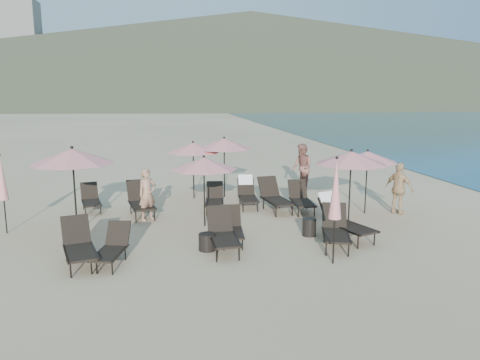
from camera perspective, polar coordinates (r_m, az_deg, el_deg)
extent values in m
plane|color=#D6BA8C|center=(12.22, 2.65, -8.13)|extent=(800.00, 800.00, 0.00)
cone|color=brown|center=(318.37, 1.32, 15.03)|extent=(690.00, 690.00, 55.00)
cone|color=brown|center=(392.04, 19.78, 11.93)|extent=(280.00, 280.00, 32.00)
cube|color=beige|center=(265.75, -25.57, 14.09)|extent=(22.00, 18.00, 48.00)
cube|color=beige|center=(324.41, -18.06, 12.93)|extent=(18.00, 16.00, 38.00)
cube|color=black|center=(11.30, -18.87, -8.36)|extent=(0.94, 1.37, 0.05)
cube|color=black|center=(12.01, -19.39, -5.73)|extent=(0.74, 0.62, 0.64)
cylinder|color=black|center=(10.86, -19.95, -10.28)|extent=(0.04, 0.04, 0.35)
cylinder|color=black|center=(11.87, -20.42, -8.51)|extent=(0.04, 0.04, 0.35)
cylinder|color=black|center=(10.90, -17.08, -10.01)|extent=(0.04, 0.04, 0.35)
cylinder|color=black|center=(11.91, -17.80, -8.27)|extent=(0.04, 0.04, 0.35)
cube|color=black|center=(11.33, -20.49, -8.37)|extent=(0.40, 1.37, 0.04)
cube|color=black|center=(11.38, -17.33, -8.08)|extent=(0.40, 1.37, 0.04)
cube|color=black|center=(11.18, -15.74, -8.67)|extent=(0.80, 1.18, 0.04)
cube|color=black|center=(11.74, -14.63, -6.31)|extent=(0.64, 0.53, 0.55)
cylinder|color=black|center=(10.92, -17.66, -10.15)|extent=(0.03, 0.03, 0.30)
cylinder|color=black|center=(11.73, -16.01, -8.59)|extent=(0.03, 0.03, 0.30)
cylinder|color=black|center=(10.76, -15.32, -10.33)|extent=(0.03, 0.03, 0.30)
cylinder|color=black|center=(11.58, -13.81, -8.73)|extent=(0.03, 0.03, 0.30)
cube|color=black|center=(11.30, -16.97, -8.47)|extent=(0.33, 1.18, 0.04)
cube|color=black|center=(11.13, -14.35, -8.64)|extent=(0.33, 1.18, 0.04)
cube|color=black|center=(11.58, -1.91, -7.32)|extent=(0.66, 1.25, 0.05)
cube|color=black|center=(12.28, -2.52, -4.76)|extent=(0.65, 0.48, 0.64)
cylinder|color=black|center=(11.11, -2.87, -9.12)|extent=(0.04, 0.04, 0.35)
cylinder|color=black|center=(12.12, -3.58, -7.43)|extent=(0.04, 0.04, 0.35)
cylinder|color=black|center=(11.20, -0.10, -8.96)|extent=(0.04, 0.04, 0.35)
cylinder|color=black|center=(12.19, -1.04, -7.29)|extent=(0.04, 0.04, 0.35)
cube|color=black|center=(11.58, -3.48, -7.27)|extent=(0.06, 1.40, 0.04)
cube|color=black|center=(11.67, -0.43, -7.11)|extent=(0.06, 1.40, 0.04)
cube|color=black|center=(12.28, -0.97, -6.47)|extent=(0.67, 1.14, 0.05)
cube|color=black|center=(12.91, -1.18, -4.37)|extent=(0.60, 0.46, 0.56)
cylinder|color=black|center=(11.89, -1.98, -7.89)|extent=(0.03, 0.03, 0.31)
cylinder|color=black|center=(12.78, -2.17, -6.55)|extent=(0.03, 0.03, 0.31)
cylinder|color=black|center=(11.92, 0.30, -7.84)|extent=(0.03, 0.03, 0.31)
cylinder|color=black|center=(12.80, -0.04, -6.50)|extent=(0.03, 0.03, 0.31)
cube|color=black|center=(12.31, -2.26, -6.39)|extent=(0.16, 1.22, 0.04)
cube|color=black|center=(12.34, 0.28, -6.34)|extent=(0.16, 1.22, 0.04)
cube|color=black|center=(12.87, 13.54, -5.68)|extent=(1.04, 1.44, 0.05)
cube|color=black|center=(13.42, 11.13, -3.49)|extent=(0.79, 0.67, 0.67)
cylinder|color=black|center=(12.37, 14.19, -7.33)|extent=(0.04, 0.04, 0.37)
cylinder|color=black|center=(13.16, 10.92, -6.08)|extent=(0.04, 0.04, 0.37)
cylinder|color=black|center=(12.74, 16.07, -6.89)|extent=(0.04, 0.04, 0.37)
cylinder|color=black|center=(13.51, 12.77, -5.71)|extent=(0.04, 0.04, 0.37)
cube|color=black|center=(12.70, 12.28, -5.80)|extent=(0.50, 1.40, 0.04)
cube|color=black|center=(13.12, 14.44, -5.36)|extent=(0.50, 1.40, 0.04)
cube|color=white|center=(13.48, 10.74, -2.30)|extent=(0.65, 0.47, 0.40)
cube|color=black|center=(12.15, 11.63, -6.66)|extent=(0.98, 1.37, 0.05)
cube|color=black|center=(12.87, 11.42, -4.26)|extent=(0.75, 0.64, 0.64)
cylinder|color=black|center=(11.70, 10.46, -8.26)|extent=(0.04, 0.04, 0.35)
cylinder|color=black|center=(12.71, 10.21, -6.71)|extent=(0.04, 0.04, 0.35)
cylinder|color=black|center=(11.75, 13.10, -8.30)|extent=(0.04, 0.04, 0.35)
cylinder|color=black|center=(12.75, 12.63, -6.74)|extent=(0.04, 0.04, 0.35)
cube|color=black|center=(12.18, 10.16, -6.52)|extent=(0.46, 1.34, 0.04)
cube|color=black|center=(12.23, 13.07, -6.56)|extent=(0.46, 1.34, 0.04)
cube|color=black|center=(16.24, -17.64, -2.69)|extent=(0.78, 1.18, 0.05)
cube|color=black|center=(16.90, -17.90, -1.26)|extent=(0.64, 0.52, 0.56)
cylinder|color=black|center=(15.83, -18.32, -3.68)|extent=(0.03, 0.03, 0.31)
cylinder|color=black|center=(16.73, -18.55, -2.93)|extent=(0.03, 0.03, 0.31)
cylinder|color=black|center=(15.86, -16.63, -3.55)|extent=(0.03, 0.03, 0.31)
cylinder|color=black|center=(16.77, -16.95, -2.81)|extent=(0.03, 0.03, 0.31)
cube|color=black|center=(16.27, -18.61, -2.69)|extent=(0.29, 1.20, 0.04)
cube|color=black|center=(16.31, -16.71, -2.55)|extent=(0.29, 1.20, 0.04)
cube|color=black|center=(15.18, -11.85, -3.07)|extent=(0.90, 1.41, 0.05)
cube|color=black|center=(15.96, -12.38, -1.23)|extent=(0.76, 0.61, 0.68)
cylinder|color=black|center=(14.67, -12.59, -4.39)|extent=(0.04, 0.04, 0.37)
cylinder|color=black|center=(15.75, -13.17, -3.37)|extent=(0.04, 0.04, 0.37)
cylinder|color=black|center=(14.75, -10.40, -4.22)|extent=(0.04, 0.04, 0.37)
cylinder|color=black|center=(15.83, -11.13, -3.21)|extent=(0.04, 0.04, 0.37)
cube|color=black|center=(15.19, -13.10, -3.08)|extent=(0.31, 1.46, 0.04)
cube|color=black|center=(15.28, -10.67, -2.90)|extent=(0.31, 1.46, 0.04)
cube|color=black|center=(15.54, -3.16, -2.76)|extent=(0.73, 1.17, 0.05)
cube|color=black|center=(16.20, -3.10, -1.22)|extent=(0.62, 0.50, 0.57)
cylinder|color=black|center=(15.15, -4.10, -3.78)|extent=(0.03, 0.03, 0.31)
cylinder|color=black|center=(16.06, -3.96, -2.93)|extent=(0.03, 0.03, 0.31)
cylinder|color=black|center=(15.13, -2.29, -3.78)|extent=(0.03, 0.03, 0.31)
cylinder|color=black|center=(16.05, -2.26, -2.93)|extent=(0.03, 0.03, 0.31)
cube|color=black|center=(15.59, -4.17, -2.70)|extent=(0.22, 1.23, 0.04)
cube|color=black|center=(15.58, -2.14, -2.69)|extent=(0.22, 1.23, 0.04)
cube|color=black|center=(15.96, 1.06, -2.35)|extent=(0.66, 1.17, 0.05)
cube|color=black|center=(16.64, 0.73, -0.82)|extent=(0.61, 0.47, 0.59)
cylinder|color=black|center=(15.51, 0.38, -3.38)|extent=(0.03, 0.03, 0.32)
cylinder|color=black|center=(16.45, -0.02, -2.56)|extent=(0.03, 0.03, 0.32)
cylinder|color=black|center=(15.58, 2.18, -3.33)|extent=(0.03, 0.03, 0.32)
cylinder|color=black|center=(16.51, 1.68, -2.51)|extent=(0.03, 0.03, 0.32)
cube|color=black|center=(15.97, 0.03, -2.31)|extent=(0.12, 1.28, 0.04)
cube|color=black|center=(16.04, 2.04, -2.26)|extent=(0.12, 1.28, 0.04)
cube|color=white|center=(16.73, 0.67, 0.02)|extent=(0.53, 0.30, 0.35)
cube|color=black|center=(15.49, 4.64, -2.60)|extent=(0.84, 1.39, 0.05)
cube|color=black|center=(16.22, 3.49, -0.81)|extent=(0.73, 0.58, 0.67)
cylinder|color=black|center=(14.94, 4.41, -3.88)|extent=(0.04, 0.04, 0.37)
cylinder|color=black|center=(15.96, 2.90, -2.91)|extent=(0.04, 0.04, 0.37)
cylinder|color=black|center=(15.16, 6.40, -3.70)|extent=(0.04, 0.04, 0.37)
cylinder|color=black|center=(16.16, 4.79, -2.76)|extent=(0.04, 0.04, 0.37)
cube|color=black|center=(15.42, 3.44, -2.61)|extent=(0.23, 1.47, 0.04)
cube|color=black|center=(15.66, 5.68, -2.43)|extent=(0.23, 1.47, 0.04)
cube|color=black|center=(15.51, 7.67, -2.77)|extent=(0.70, 1.23, 0.05)
cube|color=black|center=(16.20, 7.02, -1.11)|extent=(0.65, 0.49, 0.62)
cylinder|color=black|center=(15.02, 7.15, -3.91)|extent=(0.04, 0.04, 0.34)
cylinder|color=black|center=(15.99, 6.30, -2.99)|extent=(0.04, 0.04, 0.34)
cylinder|color=black|center=(15.15, 9.06, -3.84)|extent=(0.04, 0.04, 0.34)
cylinder|color=black|center=(16.11, 8.10, -2.93)|extent=(0.04, 0.04, 0.34)
cube|color=black|center=(15.48, 6.55, -2.73)|extent=(0.13, 1.34, 0.04)
cube|color=black|center=(15.63, 8.69, -2.66)|extent=(0.13, 1.34, 0.04)
cylinder|color=black|center=(13.85, -19.49, -1.53)|extent=(0.05, 0.05, 2.31)
cone|color=pink|center=(13.67, -19.76, 2.75)|extent=(2.31, 2.31, 0.42)
sphere|color=black|center=(13.64, -19.82, 3.76)|extent=(0.09, 0.09, 0.09)
cylinder|color=black|center=(13.80, -4.38, -1.66)|extent=(0.04, 0.04, 1.98)
cone|color=pink|center=(13.64, -4.43, 2.02)|extent=(1.98, 1.98, 0.36)
sphere|color=black|center=(13.61, -4.44, 2.89)|extent=(0.08, 0.08, 0.08)
cylinder|color=black|center=(14.21, 13.23, -1.23)|extent=(0.04, 0.04, 2.14)
cone|color=pink|center=(14.04, 13.40, 2.64)|extent=(2.14, 2.14, 0.39)
sphere|color=black|center=(14.01, 13.44, 3.55)|extent=(0.08, 0.08, 0.08)
cylinder|color=black|center=(17.46, -5.69, 0.99)|extent=(0.04, 0.04, 2.01)
cone|color=pink|center=(17.33, -5.74, 3.95)|extent=(2.01, 2.01, 0.36)
sphere|color=black|center=(17.31, -5.76, 4.64)|extent=(0.08, 0.08, 0.08)
cylinder|color=black|center=(17.60, -1.93, 1.33)|extent=(0.04, 0.04, 2.14)
cone|color=pink|center=(17.47, -1.95, 4.46)|extent=(2.14, 2.14, 0.39)
sphere|color=black|center=(17.44, -1.95, 5.19)|extent=(0.08, 0.08, 0.08)
cylinder|color=black|center=(15.75, 15.12, -0.47)|extent=(0.04, 0.04, 1.97)
cone|color=pink|center=(15.61, 15.28, 2.75)|extent=(1.97, 1.97, 0.36)
sphere|color=black|center=(15.58, 15.32, 3.50)|extent=(0.08, 0.08, 0.08)
cylinder|color=black|center=(11.12, 11.36, -7.33)|extent=(0.04, 0.04, 1.09)
cone|color=pink|center=(10.80, 11.60, -1.10)|extent=(0.30, 0.30, 1.38)
sphere|color=black|center=(10.68, 11.74, 2.69)|extent=(0.07, 0.07, 0.07)
cylinder|color=black|center=(14.76, -26.68, -4.00)|extent=(0.04, 0.04, 0.97)
cone|color=pink|center=(14.54, -27.04, 0.22)|extent=(0.27, 0.27, 1.24)
sphere|color=black|center=(14.44, -27.26, 2.74)|extent=(0.06, 0.06, 0.06)
cylinder|color=black|center=(11.92, -4.03, -7.55)|extent=(0.43, 0.43, 0.43)
cylinder|color=black|center=(13.17, 8.44, -5.71)|extent=(0.38, 0.38, 0.49)
imported|color=#A37358|center=(14.76, -11.23, -1.74)|extent=(0.71, 0.64, 1.62)
imported|color=#8F5849|center=(18.91, 7.56, 1.53)|extent=(0.83, 1.01, 1.90)
imported|color=tan|center=(16.04, 18.83, -1.00)|extent=(0.86, 1.06, 1.69)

